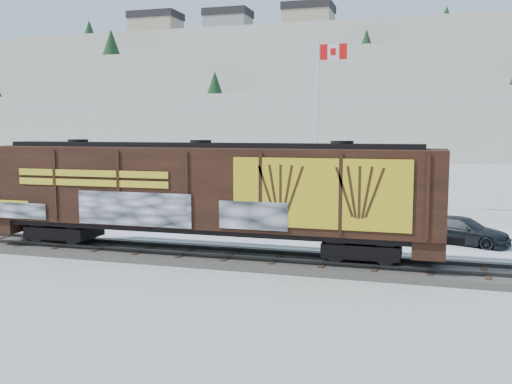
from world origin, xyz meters
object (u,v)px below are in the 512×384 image
(hopper_railcar, at_px, (201,190))
(car_white, at_px, (261,217))
(flagpole, at_px, (319,151))
(car_dark, at_px, (463,231))
(car_silver, at_px, (243,217))

(hopper_railcar, height_order, car_white, hopper_railcar)
(hopper_railcar, distance_m, flagpole, 15.24)
(car_white, relative_size, car_dark, 1.04)
(car_white, bearing_deg, flagpole, 2.13)
(flagpole, bearing_deg, hopper_railcar, -98.69)
(hopper_railcar, bearing_deg, car_white, 85.14)
(flagpole, relative_size, car_silver, 2.29)
(car_silver, bearing_deg, car_dark, -84.19)
(flagpole, height_order, car_silver, flagpole)
(car_silver, bearing_deg, flagpole, -11.10)
(hopper_railcar, xyz_separation_m, car_white, (0.60, 7.05, -2.19))
(car_white, height_order, car_dark, car_white)
(car_silver, bearing_deg, car_white, -44.75)
(hopper_railcar, bearing_deg, car_silver, 91.69)
(flagpole, relative_size, car_white, 2.42)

